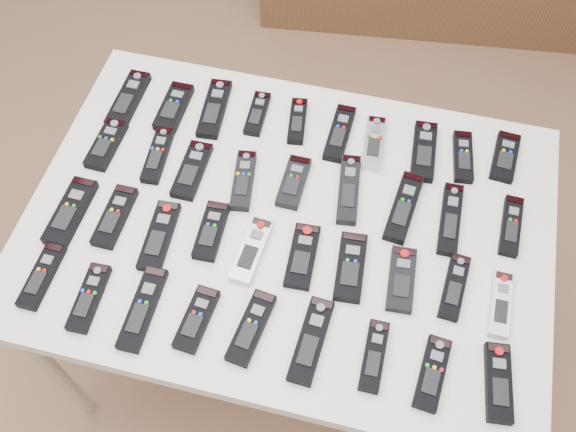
% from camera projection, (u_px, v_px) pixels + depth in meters
% --- Properties ---
extents(ground, '(4.00, 4.00, 0.00)m').
position_uv_depth(ground, '(267.00, 342.00, 2.19)').
color(ground, '#9C6A4F').
rests_on(ground, ground).
extents(table, '(1.25, 0.88, 0.78)m').
position_uv_depth(table, '(288.00, 233.00, 1.58)').
color(table, white).
rests_on(table, ground).
extents(remote_0, '(0.06, 0.19, 0.02)m').
position_uv_depth(remote_0, '(128.00, 99.00, 1.72)').
color(remote_0, black).
rests_on(remote_0, table).
extents(remote_1, '(0.06, 0.16, 0.02)m').
position_uv_depth(remote_1, '(174.00, 107.00, 1.71)').
color(remote_1, black).
rests_on(remote_1, table).
extents(remote_2, '(0.07, 0.20, 0.02)m').
position_uv_depth(remote_2, '(214.00, 109.00, 1.71)').
color(remote_2, black).
rests_on(remote_2, table).
extents(remote_3, '(0.05, 0.14, 0.02)m').
position_uv_depth(remote_3, '(257.00, 114.00, 1.70)').
color(remote_3, black).
rests_on(remote_3, table).
extents(remote_4, '(0.06, 0.15, 0.02)m').
position_uv_depth(remote_4, '(297.00, 121.00, 1.68)').
color(remote_4, black).
rests_on(remote_4, table).
extents(remote_5, '(0.05, 0.18, 0.02)m').
position_uv_depth(remote_5, '(340.00, 133.00, 1.66)').
color(remote_5, black).
rests_on(remote_5, table).
extents(remote_6, '(0.06, 0.17, 0.02)m').
position_uv_depth(remote_6, '(374.00, 143.00, 1.64)').
color(remote_6, '#B7B7BC').
rests_on(remote_6, table).
extents(remote_7, '(0.07, 0.18, 0.02)m').
position_uv_depth(remote_7, '(424.00, 151.00, 1.63)').
color(remote_7, black).
rests_on(remote_7, table).
extents(remote_8, '(0.06, 0.16, 0.02)m').
position_uv_depth(remote_8, '(463.00, 157.00, 1.62)').
color(remote_8, black).
rests_on(remote_8, table).
extents(remote_9, '(0.07, 0.15, 0.02)m').
position_uv_depth(remote_9, '(505.00, 157.00, 1.62)').
color(remote_9, black).
rests_on(remote_9, table).
extents(remote_10, '(0.06, 0.16, 0.02)m').
position_uv_depth(remote_10, '(106.00, 144.00, 1.64)').
color(remote_10, black).
rests_on(remote_10, table).
extents(remote_11, '(0.06, 0.17, 0.02)m').
position_uv_depth(remote_11, '(158.00, 155.00, 1.62)').
color(remote_11, black).
rests_on(remote_11, table).
extents(remote_12, '(0.06, 0.17, 0.02)m').
position_uv_depth(remote_12, '(192.00, 170.00, 1.60)').
color(remote_12, black).
rests_on(remote_12, table).
extents(remote_13, '(0.07, 0.17, 0.02)m').
position_uv_depth(remote_13, '(243.00, 180.00, 1.58)').
color(remote_13, black).
rests_on(remote_13, table).
extents(remote_14, '(0.06, 0.15, 0.02)m').
position_uv_depth(remote_14, '(294.00, 182.00, 1.58)').
color(remote_14, black).
rests_on(remote_14, table).
extents(remote_15, '(0.07, 0.20, 0.02)m').
position_uv_depth(remote_15, '(349.00, 189.00, 1.57)').
color(remote_15, black).
rests_on(remote_15, table).
extents(remote_16, '(0.07, 0.20, 0.02)m').
position_uv_depth(remote_16, '(404.00, 207.00, 1.54)').
color(remote_16, black).
rests_on(remote_16, table).
extents(remote_17, '(0.05, 0.20, 0.02)m').
position_uv_depth(remote_17, '(450.00, 219.00, 1.52)').
color(remote_17, black).
rests_on(remote_17, table).
extents(remote_18, '(0.05, 0.16, 0.02)m').
position_uv_depth(remote_18, '(511.00, 226.00, 1.51)').
color(remote_18, black).
rests_on(remote_18, table).
extents(remote_19, '(0.07, 0.19, 0.02)m').
position_uv_depth(remote_19, '(71.00, 212.00, 1.53)').
color(remote_19, black).
rests_on(remote_19, table).
extents(remote_20, '(0.06, 0.17, 0.02)m').
position_uv_depth(remote_20, '(115.00, 216.00, 1.53)').
color(remote_20, black).
rests_on(remote_20, table).
extents(remote_21, '(0.07, 0.19, 0.02)m').
position_uv_depth(remote_21, '(159.00, 236.00, 1.50)').
color(remote_21, black).
rests_on(remote_21, table).
extents(remote_22, '(0.06, 0.15, 0.02)m').
position_uv_depth(remote_22, '(211.00, 231.00, 1.50)').
color(remote_22, black).
rests_on(remote_22, table).
extents(remote_23, '(0.06, 0.17, 0.02)m').
position_uv_depth(remote_23, '(251.00, 250.00, 1.48)').
color(remote_23, '#B7B7BC').
rests_on(remote_23, table).
extents(remote_24, '(0.07, 0.17, 0.02)m').
position_uv_depth(remote_24, '(302.00, 256.00, 1.47)').
color(remote_24, black).
rests_on(remote_24, table).
extents(remote_25, '(0.07, 0.17, 0.02)m').
position_uv_depth(remote_25, '(350.00, 267.00, 1.45)').
color(remote_25, black).
rests_on(remote_25, table).
extents(remote_26, '(0.07, 0.16, 0.02)m').
position_uv_depth(remote_26, '(401.00, 279.00, 1.44)').
color(remote_26, black).
rests_on(remote_26, table).
extents(remote_27, '(0.06, 0.16, 0.02)m').
position_uv_depth(remote_27, '(454.00, 287.00, 1.43)').
color(remote_27, black).
rests_on(remote_27, table).
extents(remote_28, '(0.04, 0.16, 0.02)m').
position_uv_depth(remote_28, '(500.00, 304.00, 1.41)').
color(remote_28, silver).
rests_on(remote_28, table).
extents(remote_29, '(0.05, 0.16, 0.02)m').
position_uv_depth(remote_29, '(42.00, 276.00, 1.44)').
color(remote_29, black).
rests_on(remote_29, table).
extents(remote_30, '(0.05, 0.16, 0.02)m').
position_uv_depth(remote_30, '(89.00, 298.00, 1.41)').
color(remote_30, black).
rests_on(remote_30, table).
extents(remote_31, '(0.05, 0.20, 0.02)m').
position_uv_depth(remote_31, '(143.00, 309.00, 1.40)').
color(remote_31, black).
rests_on(remote_31, table).
extents(remote_32, '(0.06, 0.15, 0.02)m').
position_uv_depth(remote_32, '(197.00, 319.00, 1.39)').
color(remote_32, black).
rests_on(remote_32, table).
extents(remote_33, '(0.07, 0.17, 0.02)m').
position_uv_depth(remote_33, '(251.00, 328.00, 1.38)').
color(remote_33, black).
rests_on(remote_33, table).
extents(remote_34, '(0.06, 0.20, 0.02)m').
position_uv_depth(remote_34, '(311.00, 340.00, 1.36)').
color(remote_34, black).
rests_on(remote_34, table).
extents(remote_35, '(0.04, 0.15, 0.02)m').
position_uv_depth(remote_35, '(374.00, 356.00, 1.34)').
color(remote_35, black).
rests_on(remote_35, table).
extents(remote_36, '(0.06, 0.16, 0.02)m').
position_uv_depth(remote_36, '(432.00, 373.00, 1.32)').
color(remote_36, black).
rests_on(remote_36, table).
extents(remote_37, '(0.07, 0.17, 0.02)m').
position_uv_depth(remote_37, '(498.00, 383.00, 1.31)').
color(remote_37, black).
rests_on(remote_37, table).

